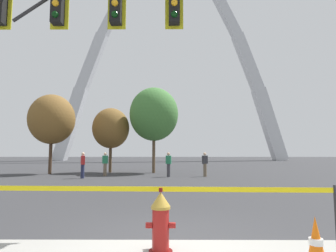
{
  "coord_description": "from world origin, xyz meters",
  "views": [
    {
      "loc": [
        0.03,
        -5.06,
        1.52
      ],
      "look_at": [
        -0.03,
        5.0,
        2.5
      ],
      "focal_mm": 30.26,
      "sensor_mm": 36.0,
      "label": 1
    }
  ],
  "objects_px": {
    "traffic_cone_by_hydrant": "(316,246)",
    "pedestrian_near_trees": "(205,164)",
    "pedestrian_walking_left": "(105,164)",
    "pedestrian_standing_center": "(83,165)",
    "traffic_signal_gantry": "(39,32)",
    "fire_hydrant": "(161,222)",
    "monument_arch": "(170,66)",
    "pedestrian_walking_right": "(169,164)"
  },
  "relations": [
    {
      "from": "traffic_cone_by_hydrant",
      "to": "pedestrian_near_trees",
      "type": "height_order",
      "value": "pedestrian_near_trees"
    },
    {
      "from": "pedestrian_walking_left",
      "to": "pedestrian_standing_center",
      "type": "height_order",
      "value": "same"
    },
    {
      "from": "pedestrian_walking_left",
      "to": "pedestrian_standing_center",
      "type": "bearing_deg",
      "value": -119.73
    },
    {
      "from": "traffic_cone_by_hydrant",
      "to": "pedestrian_standing_center",
      "type": "height_order",
      "value": "pedestrian_standing_center"
    },
    {
      "from": "traffic_signal_gantry",
      "to": "pedestrian_standing_center",
      "type": "distance_m",
      "value": 11.85
    },
    {
      "from": "fire_hydrant",
      "to": "pedestrian_near_trees",
      "type": "xyz_separation_m",
      "value": [
        2.48,
        14.43,
        0.35
      ]
    },
    {
      "from": "traffic_cone_by_hydrant",
      "to": "pedestrian_walking_left",
      "type": "bearing_deg",
      "value": 111.81
    },
    {
      "from": "traffic_signal_gantry",
      "to": "fire_hydrant",
      "type": "bearing_deg",
      "value": -33.64
    },
    {
      "from": "fire_hydrant",
      "to": "monument_arch",
      "type": "height_order",
      "value": "monument_arch"
    },
    {
      "from": "pedestrian_standing_center",
      "to": "pedestrian_walking_right",
      "type": "relative_size",
      "value": 1.0
    },
    {
      "from": "traffic_cone_by_hydrant",
      "to": "traffic_signal_gantry",
      "type": "distance_m",
      "value": 6.97
    },
    {
      "from": "traffic_signal_gantry",
      "to": "pedestrian_standing_center",
      "type": "height_order",
      "value": "traffic_signal_gantry"
    },
    {
      "from": "traffic_signal_gantry",
      "to": "pedestrian_near_trees",
      "type": "height_order",
      "value": "traffic_signal_gantry"
    },
    {
      "from": "pedestrian_walking_right",
      "to": "monument_arch",
      "type": "bearing_deg",
      "value": 89.93
    },
    {
      "from": "traffic_signal_gantry",
      "to": "pedestrian_near_trees",
      "type": "bearing_deg",
      "value": 66.37
    },
    {
      "from": "pedestrian_walking_left",
      "to": "pedestrian_standing_center",
      "type": "xyz_separation_m",
      "value": [
        -0.99,
        -1.73,
        0.0
      ]
    },
    {
      "from": "pedestrian_walking_right",
      "to": "pedestrian_walking_left",
      "type": "bearing_deg",
      "value": 171.36
    },
    {
      "from": "fire_hydrant",
      "to": "monument_arch",
      "type": "xyz_separation_m",
      "value": [
        0.11,
        56.22,
        20.16
      ]
    },
    {
      "from": "fire_hydrant",
      "to": "pedestrian_standing_center",
      "type": "distance_m",
      "value": 14.06
    },
    {
      "from": "pedestrian_near_trees",
      "to": "pedestrian_standing_center",
      "type": "bearing_deg",
      "value": -169.85
    },
    {
      "from": "fire_hydrant",
      "to": "traffic_cone_by_hydrant",
      "type": "bearing_deg",
      "value": -21.31
    },
    {
      "from": "traffic_signal_gantry",
      "to": "pedestrian_walking_left",
      "type": "distance_m",
      "value": 13.35
    },
    {
      "from": "fire_hydrant",
      "to": "traffic_cone_by_hydrant",
      "type": "distance_m",
      "value": 2.14
    },
    {
      "from": "monument_arch",
      "to": "fire_hydrant",
      "type": "bearing_deg",
      "value": -90.12
    },
    {
      "from": "fire_hydrant",
      "to": "pedestrian_walking_right",
      "type": "xyz_separation_m",
      "value": [
        0.06,
        14.12,
        0.35
      ]
    },
    {
      "from": "pedestrian_standing_center",
      "to": "pedestrian_walking_right",
      "type": "height_order",
      "value": "same"
    },
    {
      "from": "monument_arch",
      "to": "pedestrian_walking_right",
      "type": "height_order",
      "value": "monument_arch"
    },
    {
      "from": "traffic_signal_gantry",
      "to": "pedestrian_walking_right",
      "type": "height_order",
      "value": "traffic_signal_gantry"
    },
    {
      "from": "traffic_cone_by_hydrant",
      "to": "monument_arch",
      "type": "relative_size",
      "value": 0.01
    },
    {
      "from": "traffic_cone_by_hydrant",
      "to": "traffic_signal_gantry",
      "type": "height_order",
      "value": "traffic_signal_gantry"
    },
    {
      "from": "fire_hydrant",
      "to": "pedestrian_walking_right",
      "type": "distance_m",
      "value": 14.13
    },
    {
      "from": "pedestrian_standing_center",
      "to": "pedestrian_walking_right",
      "type": "xyz_separation_m",
      "value": [
        5.29,
        1.08,
        0.0
      ]
    },
    {
      "from": "pedestrian_walking_left",
      "to": "pedestrian_near_trees",
      "type": "distance_m",
      "value": 6.72
    },
    {
      "from": "traffic_signal_gantry",
      "to": "pedestrian_near_trees",
      "type": "relative_size",
      "value": 4.92
    },
    {
      "from": "traffic_cone_by_hydrant",
      "to": "pedestrian_near_trees",
      "type": "relative_size",
      "value": 0.46
    },
    {
      "from": "monument_arch",
      "to": "pedestrian_near_trees",
      "type": "height_order",
      "value": "monument_arch"
    },
    {
      "from": "traffic_cone_by_hydrant",
      "to": "pedestrian_walking_left",
      "type": "height_order",
      "value": "pedestrian_walking_left"
    },
    {
      "from": "fire_hydrant",
      "to": "traffic_signal_gantry",
      "type": "bearing_deg",
      "value": 146.36
    },
    {
      "from": "pedestrian_walking_left",
      "to": "monument_arch",
      "type": "bearing_deg",
      "value": 84.01
    },
    {
      "from": "fire_hydrant",
      "to": "pedestrian_walking_right",
      "type": "bearing_deg",
      "value": 89.74
    },
    {
      "from": "pedestrian_near_trees",
      "to": "pedestrian_walking_left",
      "type": "bearing_deg",
      "value": 177.01
    },
    {
      "from": "fire_hydrant",
      "to": "pedestrian_walking_left",
      "type": "bearing_deg",
      "value": 105.99
    }
  ]
}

